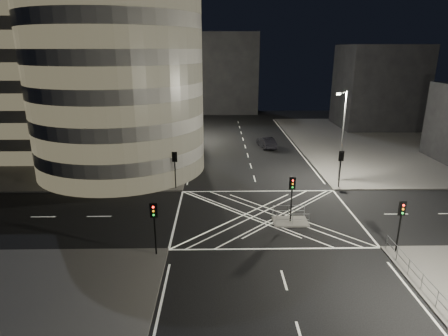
{
  "coord_description": "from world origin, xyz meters",
  "views": [
    {
      "loc": [
        -4.31,
        -30.95,
        14.4
      ],
      "look_at": [
        -3.65,
        4.77,
        3.0
      ],
      "focal_mm": 30.0,
      "sensor_mm": 36.0,
      "label": 1
    }
  ],
  "objects_px": {
    "traffic_signal_fl": "(175,163)",
    "central_island": "(290,222)",
    "traffic_signal_island": "(292,191)",
    "traffic_signal_nl": "(154,219)",
    "street_lamp_left_near": "(173,129)",
    "street_lamp_right_far": "(342,134)",
    "traffic_signal_fr": "(341,162)",
    "street_lamp_left_far": "(186,106)",
    "traffic_signal_nr": "(401,217)",
    "sedan": "(266,142)"
  },
  "relations": [
    {
      "from": "traffic_signal_fl",
      "to": "central_island",
      "type": "bearing_deg",
      "value": -37.54
    },
    {
      "from": "traffic_signal_fl",
      "to": "traffic_signal_island",
      "type": "relative_size",
      "value": 1.0
    },
    {
      "from": "traffic_signal_nl",
      "to": "traffic_signal_island",
      "type": "relative_size",
      "value": 1.0
    },
    {
      "from": "street_lamp_left_near",
      "to": "central_island",
      "type": "bearing_deg",
      "value": -49.73
    },
    {
      "from": "street_lamp_left_near",
      "to": "street_lamp_right_far",
      "type": "relative_size",
      "value": 1.0
    },
    {
      "from": "traffic_signal_fr",
      "to": "street_lamp_left_far",
      "type": "relative_size",
      "value": 0.4
    },
    {
      "from": "traffic_signal_nl",
      "to": "traffic_signal_fl",
      "type": "bearing_deg",
      "value": 90.0
    },
    {
      "from": "traffic_signal_nr",
      "to": "street_lamp_left_far",
      "type": "distance_m",
      "value": 41.15
    },
    {
      "from": "traffic_signal_fl",
      "to": "street_lamp_left_near",
      "type": "distance_m",
      "value": 5.86
    },
    {
      "from": "central_island",
      "to": "traffic_signal_fr",
      "type": "bearing_deg",
      "value": 50.67
    },
    {
      "from": "traffic_signal_nl",
      "to": "traffic_signal_fr",
      "type": "distance_m",
      "value": 22.24
    },
    {
      "from": "traffic_signal_fl",
      "to": "sedan",
      "type": "relative_size",
      "value": 0.8
    },
    {
      "from": "traffic_signal_fl",
      "to": "traffic_signal_nl",
      "type": "distance_m",
      "value": 13.6
    },
    {
      "from": "central_island",
      "to": "street_lamp_left_far",
      "type": "distance_m",
      "value": 33.95
    },
    {
      "from": "traffic_signal_fr",
      "to": "traffic_signal_nr",
      "type": "bearing_deg",
      "value": -90.0
    },
    {
      "from": "street_lamp_left_near",
      "to": "sedan",
      "type": "height_order",
      "value": "street_lamp_left_near"
    },
    {
      "from": "traffic_signal_fl",
      "to": "street_lamp_left_far",
      "type": "relative_size",
      "value": 0.4
    },
    {
      "from": "central_island",
      "to": "sedan",
      "type": "xyz_separation_m",
      "value": [
        1.18,
        25.84,
        0.75
      ]
    },
    {
      "from": "traffic_signal_nr",
      "to": "street_lamp_left_far",
      "type": "bearing_deg",
      "value": 116.36
    },
    {
      "from": "central_island",
      "to": "street_lamp_left_near",
      "type": "height_order",
      "value": "street_lamp_left_near"
    },
    {
      "from": "traffic_signal_nl",
      "to": "street_lamp_right_far",
      "type": "height_order",
      "value": "street_lamp_right_far"
    },
    {
      "from": "street_lamp_left_near",
      "to": "traffic_signal_nl",
      "type": "bearing_deg",
      "value": -88.06
    },
    {
      "from": "traffic_signal_fr",
      "to": "sedan",
      "type": "height_order",
      "value": "traffic_signal_fr"
    },
    {
      "from": "street_lamp_right_far",
      "to": "street_lamp_left_near",
      "type": "bearing_deg",
      "value": 170.97
    },
    {
      "from": "traffic_signal_nl",
      "to": "street_lamp_left_far",
      "type": "relative_size",
      "value": 0.4
    },
    {
      "from": "traffic_signal_fr",
      "to": "traffic_signal_island",
      "type": "bearing_deg",
      "value": -129.33
    },
    {
      "from": "traffic_signal_fl",
      "to": "traffic_signal_nl",
      "type": "bearing_deg",
      "value": -90.0
    },
    {
      "from": "traffic_signal_nr",
      "to": "traffic_signal_nl",
      "type": "bearing_deg",
      "value": 180.0
    },
    {
      "from": "street_lamp_left_near",
      "to": "sedan",
      "type": "distance_m",
      "value": 18.27
    },
    {
      "from": "traffic_signal_nr",
      "to": "traffic_signal_island",
      "type": "relative_size",
      "value": 1.0
    },
    {
      "from": "street_lamp_left_near",
      "to": "street_lamp_right_far",
      "type": "bearing_deg",
      "value": -9.03
    },
    {
      "from": "traffic_signal_fl",
      "to": "street_lamp_right_far",
      "type": "height_order",
      "value": "street_lamp_right_far"
    },
    {
      "from": "street_lamp_right_far",
      "to": "traffic_signal_fr",
      "type": "bearing_deg",
      "value": -106.11
    },
    {
      "from": "traffic_signal_nl",
      "to": "street_lamp_left_near",
      "type": "distance_m",
      "value": 18.99
    },
    {
      "from": "central_island",
      "to": "traffic_signal_nr",
      "type": "relative_size",
      "value": 0.75
    },
    {
      "from": "street_lamp_left_far",
      "to": "traffic_signal_nr",
      "type": "bearing_deg",
      "value": -63.64
    },
    {
      "from": "sedan",
      "to": "traffic_signal_fl",
      "type": "bearing_deg",
      "value": 44.8
    },
    {
      "from": "street_lamp_left_far",
      "to": "sedan",
      "type": "relative_size",
      "value": 2.01
    },
    {
      "from": "traffic_signal_nl",
      "to": "street_lamp_left_far",
      "type": "bearing_deg",
      "value": 90.99
    },
    {
      "from": "street_lamp_right_far",
      "to": "traffic_signal_nl",
      "type": "bearing_deg",
      "value": -139.09
    },
    {
      "from": "street_lamp_right_far",
      "to": "sedan",
      "type": "height_order",
      "value": "street_lamp_right_far"
    },
    {
      "from": "traffic_signal_nl",
      "to": "traffic_signal_island",
      "type": "xyz_separation_m",
      "value": [
        10.8,
        5.3,
        0.0
      ]
    },
    {
      "from": "traffic_signal_nl",
      "to": "traffic_signal_fr",
      "type": "bearing_deg",
      "value": 37.69
    },
    {
      "from": "traffic_signal_nl",
      "to": "central_island",
      "type": "bearing_deg",
      "value": 26.14
    },
    {
      "from": "sedan",
      "to": "traffic_signal_island",
      "type": "bearing_deg",
      "value": 76.52
    },
    {
      "from": "traffic_signal_fl",
      "to": "traffic_signal_island",
      "type": "distance_m",
      "value": 13.62
    },
    {
      "from": "traffic_signal_fr",
      "to": "traffic_signal_island",
      "type": "distance_m",
      "value": 10.73
    },
    {
      "from": "central_island",
      "to": "street_lamp_right_far",
      "type": "xyz_separation_m",
      "value": [
        7.44,
        10.5,
        5.47
      ]
    },
    {
      "from": "central_island",
      "to": "traffic_signal_fl",
      "type": "relative_size",
      "value": 0.75
    },
    {
      "from": "street_lamp_right_far",
      "to": "sedan",
      "type": "relative_size",
      "value": 2.01
    }
  ]
}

